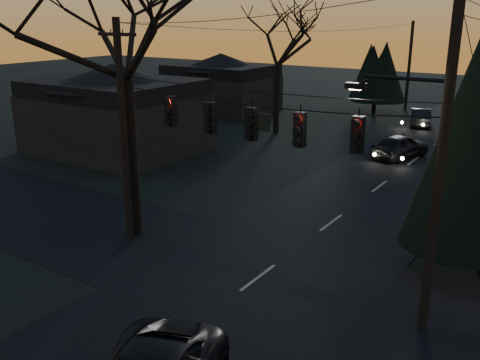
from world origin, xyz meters
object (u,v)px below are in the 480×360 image
Objects in this scene: utility_pole_right at (422,328)px; utility_pole_far_l at (405,110)px; sedan_oncoming_a at (400,146)px; utility_pole_left at (130,239)px; sedan_oncoming_b at (421,117)px; bare_tree_left at (123,10)px.

utility_pole_far_l is at bearing 107.72° from utility_pole_right.
utility_pole_far_l is 1.81× the size of sedan_oncoming_a.
utility_pole_right is 11.50m from utility_pole_left.
utility_pole_far_l is at bearing -79.97° from sedan_oncoming_b.
sedan_oncoming_a is (5.05, -17.71, 0.75)m from utility_pole_far_l.
sedan_oncoming_a is at bearing 74.56° from utility_pole_left.
utility_pole_left is 8.76m from bare_tree_left.
bare_tree_left is 29.83m from sedan_oncoming_b.
utility_pole_left is at bearing 90.18° from sedan_oncoming_a.
utility_pole_left is 0.68× the size of bare_tree_left.
utility_pole_left is 29.27m from sedan_oncoming_b.
bare_tree_left is at bearing 67.57° from sedan_oncoming_b.
bare_tree_left reaches higher than sedan_oncoming_a.
utility_pole_left is at bearing 68.06° from sedan_oncoming_b.
utility_pole_far_l is at bearing 90.00° from utility_pole_left.
sedan_oncoming_b is (-8.20, 29.08, 0.70)m from utility_pole_right.
bare_tree_left reaches higher than utility_pole_left.
utility_pole_right is 19.41m from sedan_oncoming_a.
sedan_oncoming_a is (-6.45, 18.29, 0.75)m from utility_pole_right.
sedan_oncoming_a reaches higher than sedan_oncoming_b.
bare_tree_left is (-0.19, -35.43, 8.74)m from utility_pole_far_l.
utility_pole_far_l is 0.64× the size of bare_tree_left.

